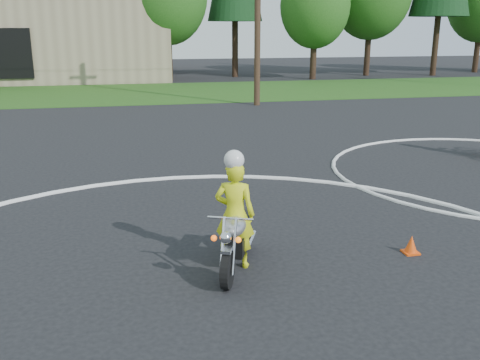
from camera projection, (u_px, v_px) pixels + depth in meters
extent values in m
cube|color=#1E4714|center=(145.00, 93.00, 29.85)|extent=(120.00, 10.00, 0.02)
torus|color=silver|center=(214.00, 296.00, 7.28)|extent=(12.12, 12.12, 0.12)
cylinder|color=black|center=(227.00, 270.00, 7.44)|extent=(0.32, 0.56, 0.56)
cylinder|color=black|center=(244.00, 235.00, 8.68)|extent=(0.32, 0.56, 0.56)
cube|color=black|center=(237.00, 244.00, 8.08)|extent=(0.44, 0.58, 0.28)
ellipsoid|color=#AEADB2|center=(234.00, 226.00, 7.81)|extent=(0.54, 0.68, 0.26)
cube|color=black|center=(240.00, 218.00, 8.26)|extent=(0.44, 0.61, 0.09)
cylinder|color=white|center=(222.00, 245.00, 7.44)|extent=(0.17, 0.33, 0.75)
cylinder|color=silver|center=(234.00, 246.00, 7.41)|extent=(0.17, 0.33, 0.75)
cube|color=#BABBC1|center=(227.00, 250.00, 7.34)|extent=(0.20, 0.24, 0.05)
cylinder|color=silver|center=(231.00, 218.00, 7.48)|extent=(0.62, 0.28, 0.03)
sphere|color=silver|center=(226.00, 238.00, 7.21)|extent=(0.17, 0.17, 0.17)
sphere|color=#FF580C|center=(214.00, 238.00, 7.27)|extent=(0.08, 0.08, 0.08)
sphere|color=orange|center=(238.00, 240.00, 7.21)|extent=(0.08, 0.08, 0.08)
cylinder|color=silver|center=(251.00, 241.00, 8.44)|extent=(0.36, 0.72, 0.08)
imported|color=yellow|center=(235.00, 214.00, 8.01)|extent=(0.71, 0.60, 1.66)
sphere|color=silver|center=(234.00, 160.00, 7.73)|extent=(0.30, 0.30, 0.30)
cone|color=#ED480C|center=(411.00, 245.00, 8.64)|extent=(0.22, 0.22, 0.30)
cube|color=#ED480C|center=(410.00, 252.00, 8.67)|extent=(0.24, 0.24, 0.03)
cube|color=black|center=(6.00, 54.00, 32.32)|extent=(3.00, 0.16, 3.00)
cylinder|color=#382619|center=(169.00, 57.00, 36.39)|extent=(0.44, 0.44, 3.24)
cylinder|color=#382619|center=(235.00, 49.00, 39.17)|extent=(0.44, 0.44, 3.96)
cylinder|color=#382619|center=(313.00, 58.00, 37.50)|extent=(0.44, 0.44, 2.88)
ellipsoid|color=#1E5116|center=(315.00, 6.00, 36.53)|extent=(4.80, 4.80, 5.76)
cylinder|color=#382619|center=(367.00, 51.00, 40.28)|extent=(0.44, 0.44, 3.60)
cylinder|color=#382619|center=(435.00, 46.00, 40.24)|extent=(0.44, 0.44, 4.32)
cylinder|color=#382619|center=(477.00, 52.00, 43.26)|extent=(0.44, 0.44, 3.24)
cylinder|color=#382619|center=(109.00, 59.00, 36.59)|extent=(0.44, 0.44, 2.88)
ellipsoid|color=#1E5116|center=(106.00, 5.00, 35.62)|extent=(4.80, 4.80, 5.76)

